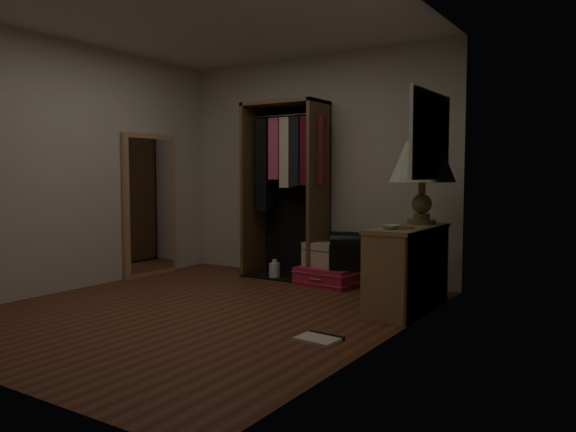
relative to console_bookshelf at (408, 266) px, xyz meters
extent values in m
plane|color=#562A18|center=(-1.54, -1.04, -0.39)|extent=(4.00, 4.00, 0.00)
cube|color=beige|center=(-1.54, 0.96, 0.91)|extent=(3.50, 0.02, 2.60)
cube|color=beige|center=(0.21, -1.04, 0.91)|extent=(0.02, 4.00, 2.60)
cube|color=beige|center=(-3.29, -1.04, 0.91)|extent=(0.02, 4.00, 2.60)
cube|color=silver|center=(-1.54, -1.04, 2.21)|extent=(3.50, 4.00, 0.01)
cube|color=silver|center=(0.19, -0.04, 1.16)|extent=(0.03, 0.96, 0.76)
cube|color=black|center=(0.19, -0.04, 1.16)|extent=(0.03, 0.90, 0.70)
cube|color=silver|center=(0.18, -0.04, 0.85)|extent=(0.01, 0.88, 0.02)
cube|color=silver|center=(0.18, -0.04, 0.93)|extent=(0.01, 0.88, 0.02)
cube|color=silver|center=(0.18, -0.04, 1.01)|extent=(0.01, 0.88, 0.02)
cube|color=silver|center=(0.18, -0.04, 1.08)|extent=(0.01, 0.88, 0.02)
cube|color=silver|center=(0.18, -0.04, 1.16)|extent=(0.01, 0.88, 0.02)
cube|color=silver|center=(0.18, -0.04, 1.24)|extent=(0.01, 0.88, 0.02)
cube|color=silver|center=(0.18, -0.04, 1.32)|extent=(0.01, 0.88, 0.02)
cube|color=silver|center=(0.18, -0.04, 1.40)|extent=(0.01, 0.88, 0.02)
cube|color=silver|center=(0.18, -0.04, 1.47)|extent=(0.01, 0.88, 0.02)
cube|color=olive|center=(0.00, -0.57, -0.01)|extent=(0.40, 0.03, 0.75)
cube|color=olive|center=(0.00, 0.50, -0.01)|extent=(0.40, 0.03, 0.75)
cube|color=olive|center=(0.00, -0.04, -0.33)|extent=(0.40, 1.04, 0.03)
cube|color=olive|center=(0.00, -0.04, 0.18)|extent=(0.40, 1.04, 0.03)
cube|color=olive|center=(0.00, -0.04, 0.35)|extent=(0.42, 1.12, 0.03)
cube|color=brown|center=(0.19, -0.04, -0.01)|extent=(0.02, 1.10, 0.75)
cube|color=olive|center=(-0.01, 0.29, 0.26)|extent=(0.36, 0.38, 0.13)
cube|color=gray|center=(-0.06, -0.51, -0.18)|extent=(0.20, 0.04, 0.26)
cube|color=#4C3833|center=(-0.06, -0.47, -0.17)|extent=(0.21, 0.04, 0.29)
cube|color=#B7AD99|center=(-0.08, -0.42, -0.19)|extent=(0.18, 0.05, 0.25)
cube|color=brown|center=(-0.07, -0.37, -0.20)|extent=(0.20, 0.04, 0.23)
cube|color=#3F4C59|center=(-0.08, -0.32, -0.16)|extent=(0.17, 0.03, 0.30)
cube|color=gray|center=(-0.06, -0.28, -0.19)|extent=(0.21, 0.04, 0.24)
cube|color=#59594C|center=(-0.07, -0.23, -0.16)|extent=(0.20, 0.04, 0.31)
cube|color=#B2724C|center=(-0.06, -0.18, -0.20)|extent=(0.21, 0.04, 0.23)
cube|color=beige|center=(-0.06, -0.12, -0.17)|extent=(0.22, 0.05, 0.28)
cube|color=#332D38|center=(-0.06, -0.08, -0.17)|extent=(0.21, 0.04, 0.29)
cube|color=gray|center=(-0.08, -0.03, -0.19)|extent=(0.17, 0.03, 0.24)
cube|color=#4C3833|center=(-0.09, 0.01, -0.18)|extent=(0.16, 0.04, 0.27)
cube|color=#B7AD99|center=(-0.07, 0.06, -0.16)|extent=(0.19, 0.03, 0.31)
cube|color=brown|center=(-0.07, 0.10, -0.20)|extent=(0.20, 0.04, 0.23)
cube|color=#3F4C59|center=(-0.09, 0.16, -0.20)|extent=(0.15, 0.05, 0.23)
cube|color=gray|center=(-0.06, 0.21, -0.18)|extent=(0.21, 0.04, 0.26)
cube|color=#59594C|center=(-0.07, 0.26, -0.16)|extent=(0.18, 0.04, 0.30)
cube|color=#B2724C|center=(-0.09, 0.31, -0.16)|extent=(0.16, 0.03, 0.32)
cube|color=beige|center=(-0.06, 0.35, -0.16)|extent=(0.22, 0.04, 0.31)
cube|color=#332D38|center=(-0.06, 0.40, -0.19)|extent=(0.20, 0.03, 0.25)
cube|color=brown|center=(-2.24, 0.70, 0.64)|extent=(0.04, 0.50, 2.05)
cube|color=brown|center=(-1.33, 0.70, 0.64)|extent=(0.04, 0.50, 2.05)
cube|color=brown|center=(-1.79, 0.70, 1.64)|extent=(0.95, 0.50, 0.04)
cube|color=black|center=(-1.79, 0.94, 0.64)|extent=(0.95, 0.02, 2.05)
cube|color=black|center=(-1.79, 0.70, -0.38)|extent=(0.95, 0.50, 0.02)
cylinder|color=silver|center=(-1.79, 0.70, 1.51)|extent=(0.87, 0.02, 0.02)
cube|color=black|center=(-2.06, 0.68, 0.94)|extent=(0.15, 0.16, 1.09)
cube|color=#BF4C72|center=(-1.90, 0.68, 1.12)|extent=(0.14, 0.12, 0.71)
cube|color=beige|center=(-1.75, 0.68, 1.08)|extent=(0.13, 0.13, 0.81)
cube|color=black|center=(-1.61, 0.68, 1.09)|extent=(0.12, 0.14, 0.79)
cube|color=#590F19|center=(-1.47, 0.68, 1.09)|extent=(0.12, 0.14, 0.78)
cube|color=maroon|center=(-1.32, 0.68, 1.09)|extent=(0.14, 0.10, 0.78)
cube|color=tan|center=(-3.24, -0.04, 0.46)|extent=(0.05, 0.80, 1.70)
cube|color=white|center=(-3.21, -0.04, 0.46)|extent=(0.01, 0.68, 1.58)
cube|color=#C5183F|center=(-1.14, 0.56, -0.29)|extent=(0.67, 0.50, 0.20)
cube|color=silver|center=(-1.14, 0.56, -0.34)|extent=(0.69, 0.52, 0.01)
cube|color=silver|center=(-1.14, 0.56, -0.23)|extent=(0.69, 0.52, 0.01)
cylinder|color=silver|center=(-1.15, 0.33, -0.29)|extent=(0.15, 0.03, 0.02)
cube|color=tan|center=(-1.22, 0.59, -0.06)|extent=(0.42, 0.31, 0.26)
cube|color=brown|center=(-1.22, 0.59, 0.00)|extent=(0.42, 0.32, 0.01)
cylinder|color=silver|center=(-1.22, 0.59, 0.09)|extent=(0.11, 0.03, 0.02)
cube|color=black|center=(-0.88, 0.56, -0.05)|extent=(0.44, 0.36, 0.29)
cylinder|color=black|center=(-0.88, 0.56, 0.10)|extent=(0.44, 0.36, 0.24)
cylinder|color=#494E26|center=(0.00, 0.31, 0.38)|extent=(0.33, 0.33, 0.04)
cylinder|color=#494E26|center=(0.00, 0.31, 0.43)|extent=(0.20, 0.20, 0.05)
sphere|color=#494E26|center=(0.00, 0.31, 0.55)|extent=(0.24, 0.24, 0.19)
cylinder|color=#494E26|center=(0.00, 0.31, 0.70)|extent=(0.08, 0.08, 0.11)
cone|color=beige|center=(0.00, 0.31, 0.94)|extent=(0.78, 0.78, 0.37)
cone|color=silver|center=(0.00, 0.31, 0.94)|extent=(0.70, 0.70, 0.35)
cylinder|color=#9F773D|center=(0.00, -0.21, 0.37)|extent=(0.25, 0.25, 0.01)
imported|color=#A8C9AD|center=(-0.05, -0.32, 0.38)|extent=(0.18, 0.18, 0.04)
cylinder|color=silver|center=(-1.84, 0.56, -0.30)|extent=(0.16, 0.16, 0.18)
cylinder|color=silver|center=(-1.84, 0.56, -0.18)|extent=(0.06, 0.06, 0.04)
cube|color=beige|center=(-0.20, -1.28, -0.38)|extent=(0.32, 0.27, 0.03)
cube|color=black|center=(-0.19, -1.18, -0.38)|extent=(0.31, 0.06, 0.03)
camera|label=1|loc=(1.79, -4.80, 0.83)|focal=35.00mm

